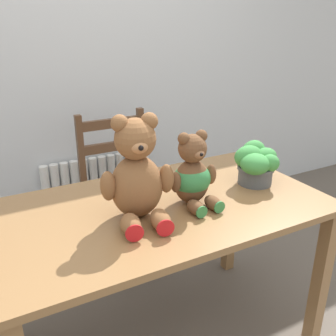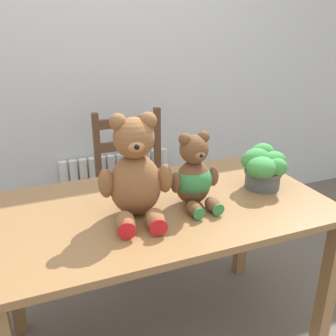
# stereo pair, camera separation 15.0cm
# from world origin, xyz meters

# --- Properties ---
(wall_back) EXTENTS (8.00, 0.04, 2.60)m
(wall_back) POSITION_xyz_m (0.00, 1.70, 1.30)
(wall_back) COLOR silver
(wall_back) RESTS_ON ground_plane
(radiator) EXTENTS (0.83, 0.10, 0.57)m
(radiator) POSITION_xyz_m (0.10, 1.63, 0.25)
(radiator) COLOR white
(radiator) RESTS_ON ground_plane
(dining_table) EXTENTS (1.41, 0.79, 0.77)m
(dining_table) POSITION_xyz_m (0.00, 0.40, 0.66)
(dining_table) COLOR olive
(dining_table) RESTS_ON ground_plane
(wooden_chair_behind) EXTENTS (0.46, 0.42, 0.96)m
(wooden_chair_behind) POSITION_xyz_m (0.13, 1.23, 0.46)
(wooden_chair_behind) COLOR brown
(wooden_chair_behind) RESTS_ON ground_plane
(teddy_bear_left) EXTENTS (0.30, 0.31, 0.42)m
(teddy_bear_left) POSITION_xyz_m (-0.13, 0.35, 0.95)
(teddy_bear_left) COLOR brown
(teddy_bear_left) RESTS_ON dining_table
(teddy_bear_right) EXTENTS (0.22, 0.22, 0.32)m
(teddy_bear_right) POSITION_xyz_m (0.13, 0.35, 0.90)
(teddy_bear_right) COLOR brown
(teddy_bear_right) RESTS_ON dining_table
(potted_plant) EXTENTS (0.22, 0.21, 0.20)m
(potted_plant) POSITION_xyz_m (0.50, 0.39, 0.88)
(potted_plant) COLOR #4C5156
(potted_plant) RESTS_ON dining_table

